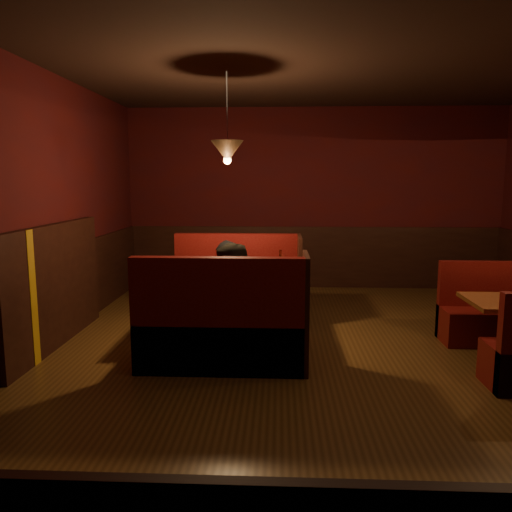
{
  "coord_description": "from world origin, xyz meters",
  "views": [
    {
      "loc": [
        -0.55,
        -4.64,
        1.76
      ],
      "look_at": [
        -0.8,
        0.63,
        0.95
      ],
      "focal_mm": 35.0,
      "sensor_mm": 36.0,
      "label": 1
    }
  ],
  "objects_px": {
    "main_bench_near": "(223,333)",
    "diner_b": "(236,285)",
    "second_bench_far": "(498,317)",
    "main_table": "(230,288)",
    "diner_a": "(226,269)",
    "main_bench_far": "(238,294)"
  },
  "relations": [
    {
      "from": "main_bench_near",
      "to": "diner_b",
      "type": "xyz_separation_m",
      "value": [
        0.1,
        0.24,
        0.41
      ]
    },
    {
      "from": "second_bench_far",
      "to": "diner_b",
      "type": "relative_size",
      "value": 0.81
    },
    {
      "from": "main_table",
      "to": "second_bench_far",
      "type": "relative_size",
      "value": 1.19
    },
    {
      "from": "main_bench_near",
      "to": "second_bench_far",
      "type": "xyz_separation_m",
      "value": [
        2.91,
        0.95,
        -0.07
      ]
    },
    {
      "from": "diner_a",
      "to": "diner_b",
      "type": "height_order",
      "value": "diner_b"
    },
    {
      "from": "second_bench_far",
      "to": "diner_a",
      "type": "xyz_separation_m",
      "value": [
        -3.03,
        0.44,
        0.42
      ]
    },
    {
      "from": "main_table",
      "to": "main_bench_near",
      "type": "distance_m",
      "value": 0.86
    },
    {
      "from": "main_bench_far",
      "to": "diner_a",
      "type": "distance_m",
      "value": 0.45
    },
    {
      "from": "diner_a",
      "to": "second_bench_far",
      "type": "bearing_deg",
      "value": 156.11
    },
    {
      "from": "main_bench_far",
      "to": "second_bench_far",
      "type": "bearing_deg",
      "value": -13.38
    },
    {
      "from": "second_bench_far",
      "to": "diner_a",
      "type": "bearing_deg",
      "value": 171.82
    },
    {
      "from": "main_bench_near",
      "to": "diner_a",
      "type": "bearing_deg",
      "value": 94.87
    },
    {
      "from": "main_bench_far",
      "to": "diner_a",
      "type": "relative_size",
      "value": 1.14
    },
    {
      "from": "diner_b",
      "to": "second_bench_far",
      "type": "bearing_deg",
      "value": 31.34
    },
    {
      "from": "diner_a",
      "to": "diner_b",
      "type": "distance_m",
      "value": 1.17
    },
    {
      "from": "second_bench_far",
      "to": "main_bench_near",
      "type": "bearing_deg",
      "value": -161.93
    },
    {
      "from": "main_table",
      "to": "diner_b",
      "type": "relative_size",
      "value": 0.96
    },
    {
      "from": "main_bench_near",
      "to": "diner_a",
      "type": "xyz_separation_m",
      "value": [
        -0.12,
        1.39,
        0.36
      ]
    },
    {
      "from": "main_bench_near",
      "to": "diner_b",
      "type": "bearing_deg",
      "value": 66.67
    },
    {
      "from": "second_bench_far",
      "to": "diner_b",
      "type": "height_order",
      "value": "diner_b"
    },
    {
      "from": "main_bench_far",
      "to": "second_bench_far",
      "type": "distance_m",
      "value": 2.99
    },
    {
      "from": "main_table",
      "to": "main_bench_far",
      "type": "relative_size",
      "value": 0.91
    }
  ]
}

